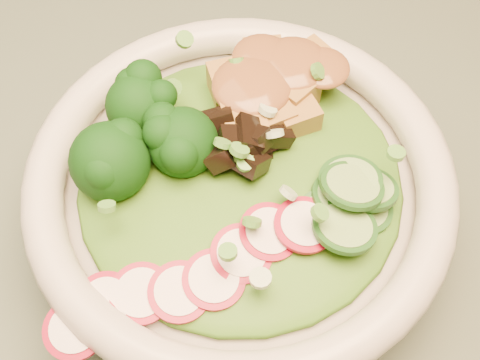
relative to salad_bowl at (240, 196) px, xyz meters
name	(u,v)px	position (x,y,z in m)	size (l,w,h in m)	color
salad_bowl	(240,196)	(0.00, 0.00, 0.00)	(0.27, 0.27, 0.07)	beige
lettuce_bed	(240,179)	(0.00, 0.00, 0.02)	(0.20, 0.20, 0.02)	#275B13
broccoli_florets	(142,143)	(-0.05, 0.04, 0.04)	(0.08, 0.07, 0.04)	black
radish_slices	(210,272)	(-0.04, -0.05, 0.02)	(0.11, 0.04, 0.02)	maroon
cucumber_slices	(344,198)	(0.05, -0.04, 0.03)	(0.07, 0.07, 0.04)	#89B665
mushroom_heap	(246,151)	(0.01, 0.01, 0.03)	(0.07, 0.07, 0.04)	black
tofu_cubes	(271,92)	(0.04, 0.05, 0.03)	(0.09, 0.06, 0.04)	olive
peanut_sauce	(272,79)	(0.04, 0.05, 0.05)	(0.07, 0.06, 0.02)	brown
scallion_garnish	(240,158)	(0.00, 0.00, 0.04)	(0.19, 0.19, 0.02)	#539A36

